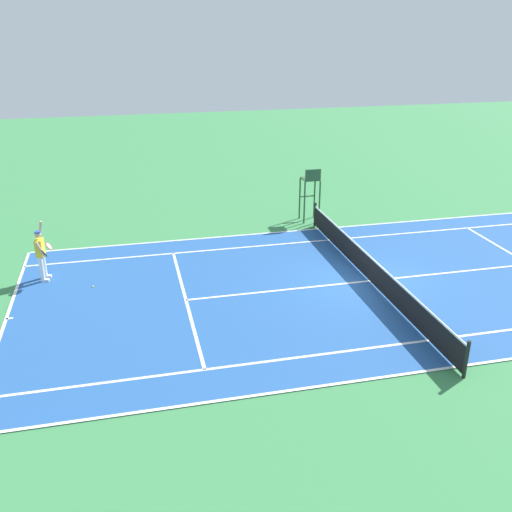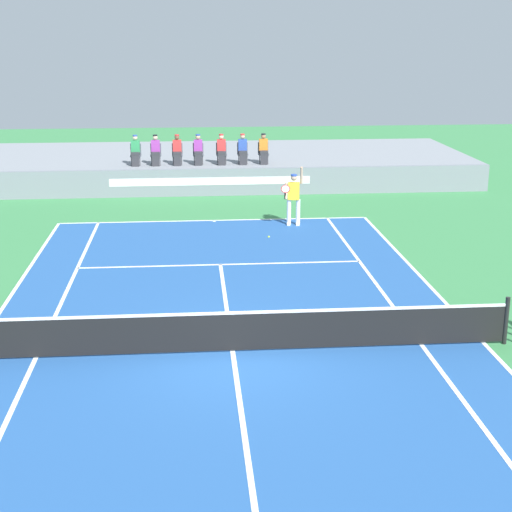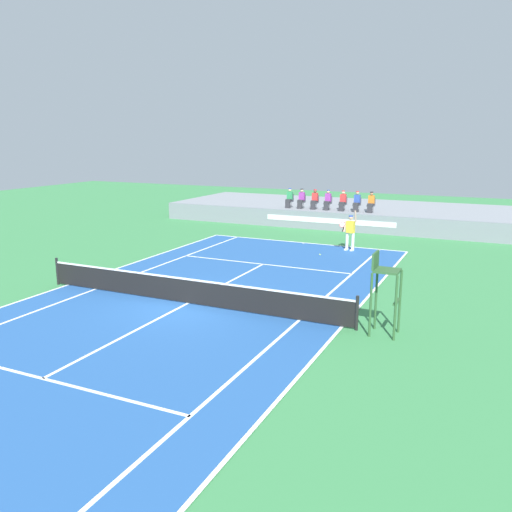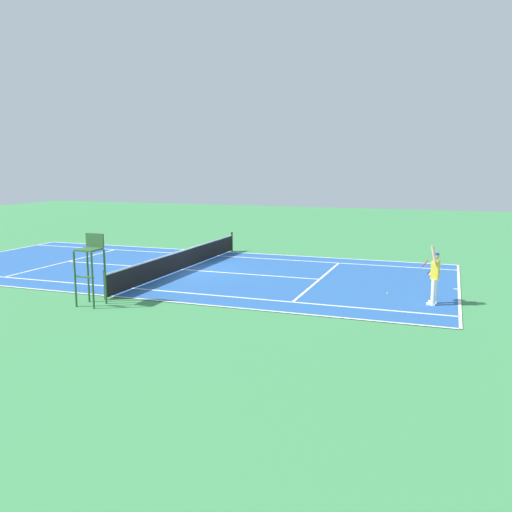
# 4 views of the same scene
# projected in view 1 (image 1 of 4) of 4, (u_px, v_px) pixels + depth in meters

# --- Properties ---
(ground_plane) EXTENTS (80.00, 80.00, 0.00)m
(ground_plane) POSITION_uv_depth(u_px,v_px,m) (369.00, 282.00, 20.04)
(ground_plane) COLOR #387F47
(court) EXTENTS (11.08, 23.88, 0.03)m
(court) POSITION_uv_depth(u_px,v_px,m) (369.00, 281.00, 20.04)
(court) COLOR #235193
(court) RESTS_ON ground
(net) EXTENTS (11.98, 0.10, 1.07)m
(net) POSITION_uv_depth(u_px,v_px,m) (370.00, 268.00, 19.84)
(net) COLOR black
(net) RESTS_ON ground
(tennis_player) EXTENTS (0.81, 0.62, 2.08)m
(tennis_player) POSITION_uv_depth(u_px,v_px,m) (41.00, 254.00, 19.80)
(tennis_player) COLOR white
(tennis_player) RESTS_ON ground
(tennis_ball) EXTENTS (0.07, 0.07, 0.07)m
(tennis_ball) POSITION_uv_depth(u_px,v_px,m) (93.00, 287.00, 19.59)
(tennis_ball) COLOR #D1E533
(tennis_ball) RESTS_ON ground
(umpire_chair) EXTENTS (0.77, 0.77, 2.44)m
(umpire_chair) POSITION_uv_depth(u_px,v_px,m) (311.00, 187.00, 25.46)
(umpire_chair) COLOR #2D562D
(umpire_chair) RESTS_ON ground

